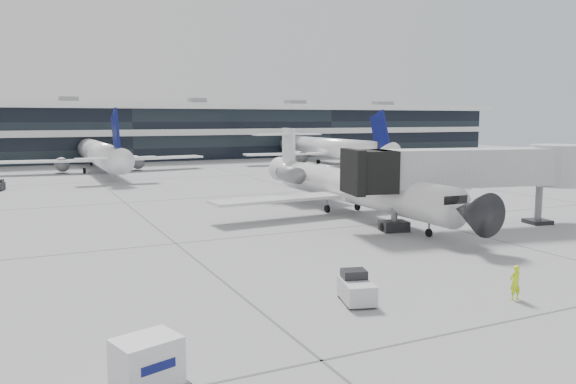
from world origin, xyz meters
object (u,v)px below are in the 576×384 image
regional_jet (350,185)px  cargo_uld (147,367)px  jet_bridge (481,168)px  baggage_tug (356,289)px  ramp_worker (515,282)px

regional_jet → cargo_uld: bearing=-131.3°
jet_bridge → cargo_uld: size_ratio=7.68×
jet_bridge → cargo_uld: 32.45m
baggage_tug → ramp_worker: bearing=-6.8°
regional_jet → jet_bridge: (5.72, -9.41, 2.04)m
regional_jet → jet_bridge: size_ratio=1.62×
ramp_worker → cargo_uld: bearing=6.6°
regional_jet → cargo_uld: (-22.48, -25.06, -1.58)m
jet_bridge → cargo_uld: (-28.20, -15.66, -3.62)m
jet_bridge → regional_jet: bearing=132.7°
ramp_worker → jet_bridge: bearing=-128.4°
jet_bridge → baggage_tug: 21.43m
ramp_worker → baggage_tug: (-6.73, 2.82, -0.19)m
jet_bridge → baggage_tug: size_ratio=7.85×
ramp_worker → cargo_uld: (-16.98, -1.78, 0.07)m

